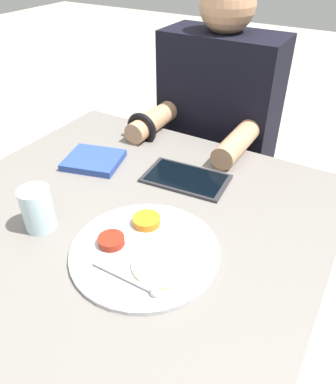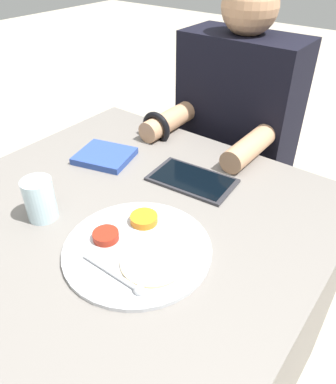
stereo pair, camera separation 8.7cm
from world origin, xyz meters
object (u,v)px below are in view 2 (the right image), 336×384
at_px(person_diner, 231,166).
at_px(tablet_device, 192,180).
at_px(thali_tray, 137,248).
at_px(drinking_glass, 40,199).
at_px(red_notebook, 105,156).

bearing_deg(person_diner, tablet_device, -77.58).
relative_size(thali_tray, tablet_device, 1.34).
bearing_deg(tablet_device, thali_tray, -78.72).
relative_size(tablet_device, person_diner, 0.20).
height_order(tablet_device, drinking_glass, drinking_glass).
height_order(person_diner, drinking_glass, person_diner).
xyz_separation_m(red_notebook, tablet_device, (0.28, 0.06, -0.00)).
bearing_deg(person_diner, drinking_glass, -98.09).
height_order(red_notebook, person_diner, person_diner).
distance_m(thali_tray, red_notebook, 0.41).
height_order(tablet_device, person_diner, person_diner).
xyz_separation_m(tablet_device, drinking_glass, (-0.20, -0.35, 0.05)).
bearing_deg(red_notebook, person_diner, 68.34).
bearing_deg(tablet_device, drinking_glass, -119.78).
height_order(thali_tray, drinking_glass, drinking_glass).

